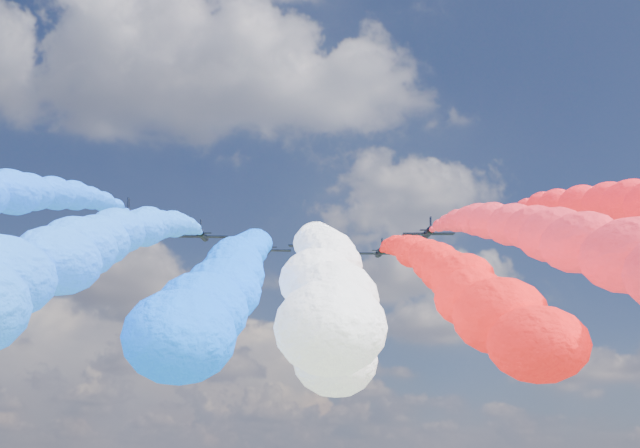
{
  "coord_description": "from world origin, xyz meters",
  "views": [
    {
      "loc": [
        -3.07,
        -139.51,
        52.79
      ],
      "look_at": [
        0.0,
        4.0,
        98.43
      ],
      "focal_mm": 45.37,
      "sensor_mm": 36.0,
      "label": 1
    }
  ],
  "objects": [
    {
      "name": "jet_7",
      "position": [
        30.4,
        -5.07,
        96.43
      ],
      "size": [
        9.51,
        13.0,
        4.97
      ],
      "primitive_type": null,
      "rotation": [
        0.18,
        0.0,
        0.01
      ],
      "color": "black"
    },
    {
      "name": "jet_5",
      "position": [
        12.29,
        16.35,
        96.43
      ],
      "size": [
        9.46,
        12.97,
        4.97
      ],
      "primitive_type": null,
      "rotation": [
        0.18,
        0.0,
        0.0
      ],
      "color": "black"
    },
    {
      "name": "trail_7",
      "position": [
        30.4,
        -58.25,
        78.64
      ],
      "size": [
        6.94,
        102.73,
        40.63
      ],
      "primitive_type": null,
      "color": "red"
    },
    {
      "name": "jet_1",
      "position": [
        -21.84,
        5.28,
        96.43
      ],
      "size": [
        9.7,
        13.14,
        4.97
      ],
      "primitive_type": null,
      "rotation": [
        0.18,
        0.0,
        0.02
      ],
      "color": "black"
    },
    {
      "name": "trail_4",
      "position": [
        0.21,
        -27.93,
        78.64
      ],
      "size": [
        6.94,
        102.73,
        40.63
      ],
      "primitive_type": null,
      "color": "white"
    },
    {
      "name": "jet_3",
      "position": [
        -1.14,
        10.81,
        96.43
      ],
      "size": [
        10.19,
        13.49,
        4.97
      ],
      "primitive_type": null,
      "rotation": [
        0.18,
        0.0,
        -0.06
      ],
      "color": "black"
    },
    {
      "name": "trail_5",
      "position": [
        12.29,
        -36.83,
        78.64
      ],
      "size": [
        6.94,
        102.73,
        40.63
      ],
      "primitive_type": null,
      "color": "red"
    },
    {
      "name": "jet_6",
      "position": [
        19.95,
        2.67,
        96.43
      ],
      "size": [
        9.96,
        13.32,
        4.97
      ],
      "primitive_type": null,
      "rotation": [
        0.18,
        0.0,
        -0.04
      ],
      "color": "black"
    },
    {
      "name": "trail_0",
      "position": [
        -32.61,
        -59.56,
        78.64
      ],
      "size": [
        6.94,
        102.73,
        40.63
      ],
      "primitive_type": null,
      "color": "#155FFC"
    },
    {
      "name": "jet_2",
      "position": [
        -10.3,
        14.38,
        96.43
      ],
      "size": [
        10.01,
        13.36,
        4.97
      ],
      "primitive_type": null,
      "rotation": [
        0.18,
        0.0,
        0.04
      ],
      "color": "black"
    },
    {
      "name": "jet_0",
      "position": [
        -32.61,
        -6.38,
        96.43
      ],
      "size": [
        9.82,
        13.23,
        4.97
      ],
      "primitive_type": null,
      "rotation": [
        0.18,
        0.0,
        0.03
      ],
      "color": "black"
    },
    {
      "name": "jet_4",
      "position": [
        0.21,
        25.24,
        96.43
      ],
      "size": [
        10.11,
        13.43,
        4.97
      ],
      "primitive_type": null,
      "rotation": [
        0.18,
        0.0,
        0.05
      ],
      "color": "black"
    },
    {
      "name": "trail_3",
      "position": [
        -1.14,
        -42.36,
        78.64
      ],
      "size": [
        6.94,
        102.73,
        40.63
      ],
      "primitive_type": null,
      "color": "white"
    },
    {
      "name": "trail_2",
      "position": [
        -10.3,
        -38.79,
        78.64
      ],
      "size": [
        6.94,
        102.73,
        40.63
      ],
      "primitive_type": null,
      "color": "#0A5AFF"
    },
    {
      "name": "trail_6",
      "position": [
        19.95,
        -50.51,
        78.64
      ],
      "size": [
        6.94,
        102.73,
        40.63
      ],
      "primitive_type": null,
      "color": "red"
    },
    {
      "name": "trail_1",
      "position": [
        -21.84,
        -47.89,
        78.64
      ],
      "size": [
        6.94,
        102.73,
        40.63
      ],
      "primitive_type": null,
      "color": "blue"
    }
  ]
}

